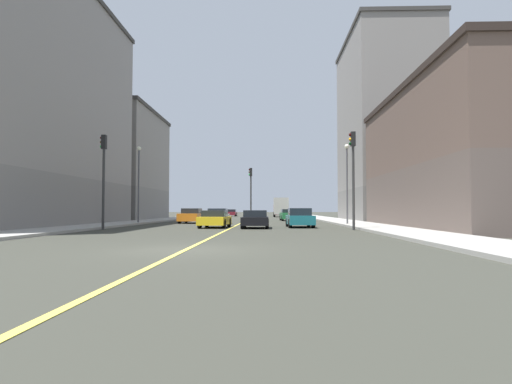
# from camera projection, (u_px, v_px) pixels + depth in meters

# --- Properties ---
(ground_plane) EXTENTS (400.00, 400.00, 0.00)m
(ground_plane) POSITION_uv_depth(u_px,v_px,m) (186.00, 250.00, 13.71)
(ground_plane) COLOR #34352D
(ground_plane) RESTS_ON ground
(sidewalk_left) EXTENTS (3.39, 168.00, 0.15)m
(sidewalk_left) POSITION_uv_depth(u_px,v_px,m) (320.00, 218.00, 62.34)
(sidewalk_left) COLOR #9E9B93
(sidewalk_left) RESTS_ON ground
(sidewalk_right) EXTENTS (3.39, 168.00, 0.15)m
(sidewalk_right) POSITION_uv_depth(u_px,v_px,m) (183.00, 218.00, 62.96)
(sidewalk_right) COLOR #9E9B93
(sidewalk_right) RESTS_ON ground
(lane_center_stripe) EXTENTS (0.16, 154.00, 0.01)m
(lane_center_stripe) POSITION_uv_depth(u_px,v_px,m) (251.00, 218.00, 62.65)
(lane_center_stripe) COLOR #E5D14C
(lane_center_stripe) RESTS_ON ground
(building_left_near) EXTENTS (8.83, 21.14, 9.74)m
(building_left_near) POSITION_uv_depth(u_px,v_px,m) (462.00, 157.00, 29.71)
(building_left_near) COLOR brown
(building_left_near) RESTS_ON ground
(building_left_mid) EXTENTS (8.83, 15.68, 21.10)m
(building_left_mid) POSITION_uv_depth(u_px,v_px,m) (385.00, 128.00, 49.53)
(building_left_mid) COLOR slate
(building_left_mid) RESTS_ON ground
(building_right_corner) EXTENTS (8.83, 26.20, 19.04)m
(building_right_corner) POSITION_uv_depth(u_px,v_px,m) (20.00, 98.00, 32.12)
(building_right_corner) COLOR slate
(building_right_corner) RESTS_ON ground
(building_right_midblock) EXTENTS (8.83, 15.64, 13.55)m
(building_right_midblock) POSITION_uv_depth(u_px,v_px,m) (121.00, 165.00, 54.11)
(building_right_midblock) COLOR slate
(building_right_midblock) RESTS_ON ground
(traffic_light_left_near) EXTENTS (0.40, 0.32, 6.12)m
(traffic_light_left_near) POSITION_uv_depth(u_px,v_px,m) (353.00, 166.00, 26.90)
(traffic_light_left_near) COLOR #2D2D2D
(traffic_light_left_near) RESTS_ON ground
(traffic_light_right_near) EXTENTS (0.40, 0.32, 6.01)m
(traffic_light_right_near) POSITION_uv_depth(u_px,v_px,m) (103.00, 168.00, 27.38)
(traffic_light_right_near) COLOR #2D2D2D
(traffic_light_right_near) RESTS_ON ground
(traffic_light_median_far) EXTENTS (0.40, 0.32, 5.88)m
(traffic_light_median_far) POSITION_uv_depth(u_px,v_px,m) (251.00, 187.00, 47.93)
(traffic_light_median_far) COLOR #2D2D2D
(traffic_light_median_far) RESTS_ON ground
(street_lamp_left_near) EXTENTS (0.36, 0.36, 6.38)m
(street_lamp_left_near) POSITION_uv_depth(u_px,v_px,m) (347.00, 175.00, 34.65)
(street_lamp_left_near) COLOR #4C4C51
(street_lamp_left_near) RESTS_ON ground
(street_lamp_right_near) EXTENTS (0.36, 0.36, 6.69)m
(street_lamp_right_near) POSITION_uv_depth(u_px,v_px,m) (139.00, 176.00, 38.02)
(street_lamp_right_near) COLOR #4C4C51
(street_lamp_right_near) RESTS_ON ground
(car_black) EXTENTS (1.85, 3.93, 1.22)m
(car_black) POSITION_uv_depth(u_px,v_px,m) (255.00, 219.00, 29.65)
(car_black) COLOR black
(car_black) RESTS_ON ground
(car_maroon) EXTENTS (1.83, 4.00, 1.30)m
(car_maroon) POSITION_uv_depth(u_px,v_px,m) (232.00, 213.00, 81.19)
(car_maroon) COLOR maroon
(car_maroon) RESTS_ON ground
(car_yellow) EXTENTS (2.00, 4.25, 1.21)m
(car_yellow) POSITION_uv_depth(u_px,v_px,m) (215.00, 219.00, 30.37)
(car_yellow) COLOR gold
(car_yellow) RESTS_ON ground
(car_white) EXTENTS (1.81, 4.07, 1.36)m
(car_white) POSITION_uv_depth(u_px,v_px,m) (218.00, 216.00, 37.46)
(car_white) COLOR white
(car_white) RESTS_ON ground
(car_green) EXTENTS (2.02, 4.67, 1.31)m
(car_green) POSITION_uv_depth(u_px,v_px,m) (289.00, 215.00, 49.45)
(car_green) COLOR #1E6B38
(car_green) RESTS_ON ground
(car_teal) EXTENTS (1.92, 4.16, 1.37)m
(car_teal) POSITION_uv_depth(u_px,v_px,m) (300.00, 218.00, 31.05)
(car_teal) COLOR #196670
(car_teal) RESTS_ON ground
(car_orange) EXTENTS (1.99, 4.37, 1.38)m
(car_orange) POSITION_uv_depth(u_px,v_px,m) (192.00, 216.00, 40.35)
(car_orange) COLOR orange
(car_orange) RESTS_ON ground
(box_truck) EXTENTS (2.53, 6.89, 3.23)m
(box_truck) POSITION_uv_depth(u_px,v_px,m) (281.00, 207.00, 73.98)
(box_truck) COLOR maroon
(box_truck) RESTS_ON ground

